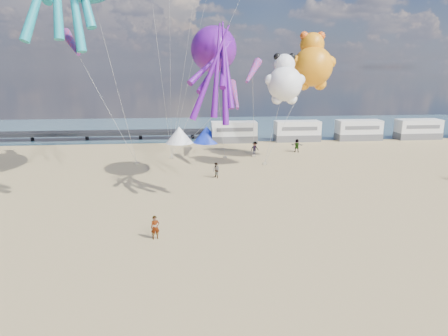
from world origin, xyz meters
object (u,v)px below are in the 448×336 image
(windsock_mid, at_px, (253,71))
(tent_white, at_px, (179,135))
(beachgoer_1, at_px, (216,170))
(beachgoer_4, at_px, (297,145))
(kite_panda, at_px, (285,84))
(kite_octopus_purple, at_px, (214,49))
(beachgoer_2, at_px, (255,148))
(sandbag_e, at_px, (171,158))
(tent_blue, at_px, (207,134))
(kite_teddy_orange, at_px, (313,67))
(motorhome_0, at_px, (234,132))
(windsock_left, at_px, (72,43))
(sandbag_b, at_px, (225,157))
(motorhome_1, at_px, (297,131))
(standing_person, at_px, (155,227))
(windsock_right, at_px, (235,95))
(sandbag_c, at_px, (265,164))
(motorhome_3, at_px, (418,129))
(sandbag_d, at_px, (254,156))
(sandbag_a, at_px, (137,163))
(motorhome_2, at_px, (359,130))

(windsock_mid, bearing_deg, tent_white, 152.01)
(beachgoer_1, xyz_separation_m, beachgoer_4, (11.42, 11.49, 0.08))
(beachgoer_4, bearing_deg, kite_panda, 83.62)
(kite_octopus_purple, bearing_deg, beachgoer_2, 86.71)
(sandbag_e, relative_size, kite_octopus_purple, 0.05)
(tent_white, bearing_deg, tent_blue, 0.00)
(tent_white, relative_size, kite_panda, 0.65)
(tent_white, bearing_deg, kite_teddy_orange, -40.33)
(windsock_mid, bearing_deg, kite_teddy_orange, 11.23)
(motorhome_0, bearing_deg, beachgoer_4, -47.28)
(windsock_left, bearing_deg, sandbag_b, -14.25)
(sandbag_b, distance_m, kite_teddy_orange, 14.55)
(motorhome_1, height_order, beachgoer_1, motorhome_1)
(standing_person, bearing_deg, windsock_right, 57.16)
(windsock_left, distance_m, windsock_right, 17.66)
(standing_person, bearing_deg, sandbag_c, 48.62)
(motorhome_3, xyz_separation_m, tent_blue, (-32.50, 0.00, -0.30))
(sandbag_c, relative_size, sandbag_d, 1.00)
(sandbag_b, relative_size, kite_octopus_purple, 0.05)
(motorhome_3, height_order, sandbag_a, motorhome_3)
(motorhome_0, xyz_separation_m, windsock_left, (-18.52, -13.41, 11.65))
(motorhome_1, bearing_deg, motorhome_3, 0.00)
(tent_white, relative_size, kite_octopus_purple, 0.38)
(motorhome_2, relative_size, standing_person, 4.26)
(kite_panda, bearing_deg, beachgoer_4, 43.11)
(sandbag_a, relative_size, windsock_left, 0.07)
(motorhome_3, height_order, kite_teddy_orange, kite_teddy_orange)
(motorhome_1, distance_m, beachgoer_1, 23.71)
(sandbag_a, height_order, sandbag_b, same)
(windsock_left, bearing_deg, tent_white, 27.94)
(tent_blue, distance_m, standing_person, 33.90)
(motorhome_0, height_order, beachgoer_4, motorhome_0)
(windsock_mid, bearing_deg, beachgoer_4, 52.57)
(motorhome_2, xyz_separation_m, kite_octopus_purple, (-23.41, -20.68, 10.76))
(motorhome_1, relative_size, kite_teddy_orange, 0.87)
(motorhome_0, distance_m, tent_blue, 4.01)
(beachgoer_2, relative_size, kite_octopus_purple, 0.17)
(sandbag_c, relative_size, windsock_mid, 0.10)
(sandbag_c, bearing_deg, motorhome_1, 61.71)
(motorhome_2, relative_size, kite_panda, 1.08)
(motorhome_3, xyz_separation_m, windsock_mid, (-27.79, -11.38, 8.76))
(beachgoer_1, distance_m, sandbag_b, 8.93)
(motorhome_0, height_order, beachgoer_1, motorhome_0)
(motorhome_0, distance_m, motorhome_3, 28.50)
(motorhome_1, relative_size, motorhome_2, 1.00)
(kite_octopus_purple, height_order, kite_teddy_orange, kite_octopus_purple)
(sandbag_a, bearing_deg, tent_white, 69.58)
(sandbag_a, height_order, kite_octopus_purple, kite_octopus_purple)
(motorhome_2, bearing_deg, sandbag_e, -159.48)
(motorhome_2, xyz_separation_m, standing_person, (-28.15, -33.50, -0.72))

